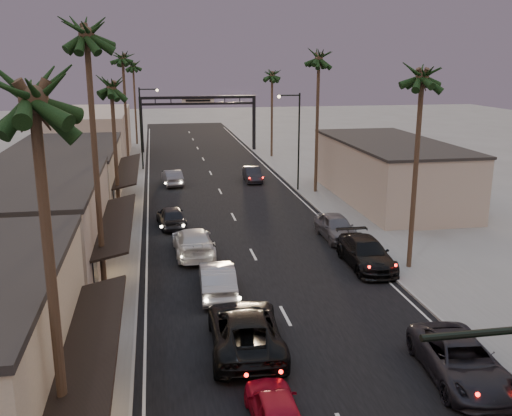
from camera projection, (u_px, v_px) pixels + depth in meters
name	position (u px, v px, depth m)	size (l,w,h in m)	color
ground	(229.00, 207.00, 47.32)	(200.00, 200.00, 0.00)	slate
road	(221.00, 194.00, 52.09)	(14.00, 120.00, 0.02)	black
sidewalk_left	(119.00, 181.00, 57.12)	(5.00, 92.00, 0.12)	slate
sidewalk_right	(303.00, 175.00, 60.35)	(5.00, 92.00, 0.12)	slate
storefront_mid	(25.00, 233.00, 31.08)	(8.00, 14.00, 5.50)	tan
storefront_far	(67.00, 179.00, 46.38)	(8.00, 16.00, 5.00)	tan
storefront_dist	(93.00, 136.00, 68.16)	(8.00, 20.00, 6.00)	tan
building_right	(389.00, 172.00, 49.07)	(8.00, 18.00, 5.00)	tan
arch	(198.00, 110.00, 74.49)	(15.20, 0.40, 7.27)	black
streetlight_right	(296.00, 134.00, 51.91)	(2.13, 0.30, 9.00)	black
streetlight_left	(143.00, 122.00, 61.94)	(2.13, 0.30, 9.00)	black
palm_la	(32.00, 81.00, 13.44)	(3.20, 3.20, 13.20)	#38281C
palm_lb	(86.00, 25.00, 25.33)	(3.20, 3.20, 15.20)	#38281C
palm_lc	(111.00, 81.00, 39.40)	(3.20, 3.20, 12.20)	#38281C
palm_ld	(122.00, 54.00, 57.00)	(3.20, 3.20, 14.20)	#38281C
palm_ra	(423.00, 69.00, 30.65)	(3.20, 3.20, 13.20)	#38281C
palm_rb	(319.00, 53.00, 49.45)	(3.20, 3.20, 14.20)	#38281C
palm_rc	(272.00, 72.00, 68.99)	(3.20, 3.20, 12.20)	#38281C
palm_far	(133.00, 63.00, 79.20)	(3.20, 3.20, 13.20)	#38281C
oncoming_red	(276.00, 409.00, 18.85)	(1.66, 4.12, 1.40)	maroon
oncoming_pickup	(245.00, 330.00, 24.02)	(2.94, 6.38, 1.77)	black
oncoming_silver	(217.00, 279.00, 29.70)	(1.75, 5.03, 1.66)	gray
oncoming_white	(193.00, 242.00, 35.70)	(2.36, 5.81, 1.69)	#B8B8B8
oncoming_dgrey	(171.00, 216.00, 41.73)	(1.84, 4.59, 1.56)	black
oncoming_grey_far	(172.00, 177.00, 55.57)	(1.60, 4.59, 1.51)	#545359
curbside_near	(461.00, 360.00, 21.76)	(2.62, 5.67, 1.58)	black
curbside_black	(366.00, 253.00, 33.63)	(2.35, 5.77, 1.67)	black
curbside_grey	(336.00, 227.00, 38.85)	(1.99, 4.96, 1.69)	#4E4E53
curbside_far	(252.00, 174.00, 57.17)	(1.52, 4.37, 1.44)	black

